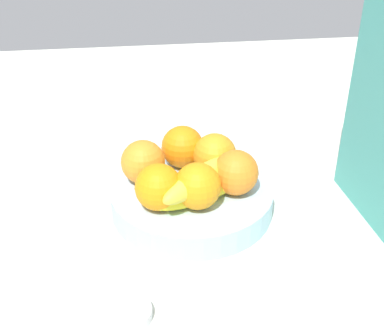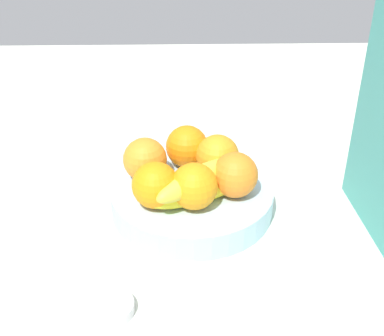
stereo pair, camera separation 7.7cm
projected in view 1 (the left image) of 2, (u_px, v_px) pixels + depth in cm
name	position (u px, v px, depth cm)	size (l,w,h in cm)	color
ground_plane	(188.00, 216.00, 93.04)	(180.00, 140.00, 3.00)	silver
fruit_bowl	(192.00, 199.00, 90.97)	(27.99, 27.99, 4.51)	#AACDE1
orange_front_left	(182.00, 147.00, 94.25)	(7.64, 7.64, 7.64)	orange
orange_front_right	(143.00, 162.00, 89.71)	(7.64, 7.64, 7.64)	orange
orange_center	(159.00, 187.00, 83.09)	(7.64, 7.64, 7.64)	orange
orange_back_left	(197.00, 186.00, 83.35)	(7.64, 7.64, 7.64)	orange
orange_back_right	(236.00, 173.00, 86.82)	(7.64, 7.64, 7.64)	orange
orange_top_stack	(215.00, 155.00, 91.79)	(7.64, 7.64, 7.64)	orange
banana_bunch	(200.00, 185.00, 84.88)	(14.49, 17.14, 6.20)	yellow
jar_lid	(128.00, 313.00, 70.49)	(6.51, 6.51, 1.69)	silver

